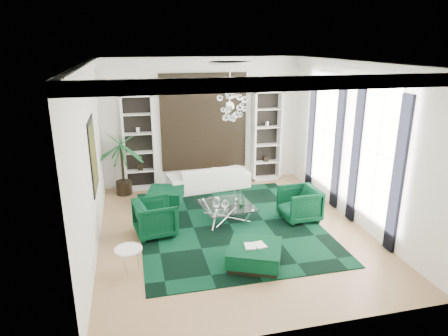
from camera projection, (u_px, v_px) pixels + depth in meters
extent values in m
cube|color=#A68158|center=(232.00, 230.00, 9.32)|extent=(6.00, 7.00, 0.02)
cube|color=white|center=(234.00, 62.00, 8.17)|extent=(6.00, 7.00, 0.02)
cube|color=white|center=(203.00, 122.00, 12.00)|extent=(6.00, 0.02, 3.80)
cube|color=white|center=(297.00, 217.00, 5.49)|extent=(6.00, 0.02, 3.80)
cube|color=white|center=(89.00, 161.00, 8.08)|extent=(0.02, 7.00, 3.80)
cube|color=white|center=(356.00, 144.00, 9.41)|extent=(0.02, 7.00, 3.80)
cylinder|color=white|center=(230.00, 63.00, 8.46)|extent=(0.90, 0.90, 0.05)
cube|color=black|center=(204.00, 122.00, 11.95)|extent=(2.50, 0.06, 2.80)
cube|color=black|center=(94.00, 155.00, 8.66)|extent=(0.04, 1.30, 1.60)
cube|color=white|center=(378.00, 154.00, 8.57)|extent=(0.03, 1.10, 2.90)
cube|color=black|center=(398.00, 176.00, 7.92)|extent=(0.07, 0.30, 3.25)
cube|color=black|center=(356.00, 155.00, 9.36)|extent=(0.07, 0.30, 3.25)
cube|color=white|center=(326.00, 131.00, 10.80)|extent=(0.03, 1.10, 2.90)
cube|color=black|center=(338.00, 147.00, 10.14)|extent=(0.07, 0.30, 3.25)
cube|color=black|center=(311.00, 134.00, 11.59)|extent=(0.07, 0.30, 3.25)
cube|color=black|center=(229.00, 224.00, 9.59)|extent=(4.20, 5.00, 0.02)
imported|color=white|center=(208.00, 177.00, 11.86)|extent=(2.50, 1.25, 0.70)
imported|color=black|center=(155.00, 218.00, 8.99)|extent=(1.02, 1.00, 0.81)
imported|color=black|center=(299.00, 204.00, 9.77)|extent=(0.93, 0.91, 0.81)
cube|color=black|center=(166.00, 196.00, 10.81)|extent=(1.11, 1.11, 0.40)
cube|color=black|center=(255.00, 255.00, 7.83)|extent=(1.32, 1.32, 0.40)
cube|color=white|center=(255.00, 245.00, 7.77)|extent=(0.42, 0.28, 0.03)
cylinder|color=white|center=(129.00, 261.00, 7.52)|extent=(0.53, 0.53, 0.50)
imported|color=#18592A|center=(241.00, 203.00, 9.50)|extent=(0.16, 0.15, 0.24)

